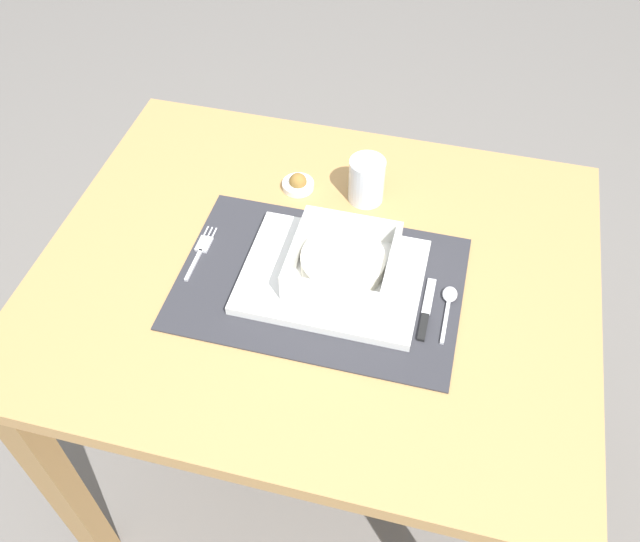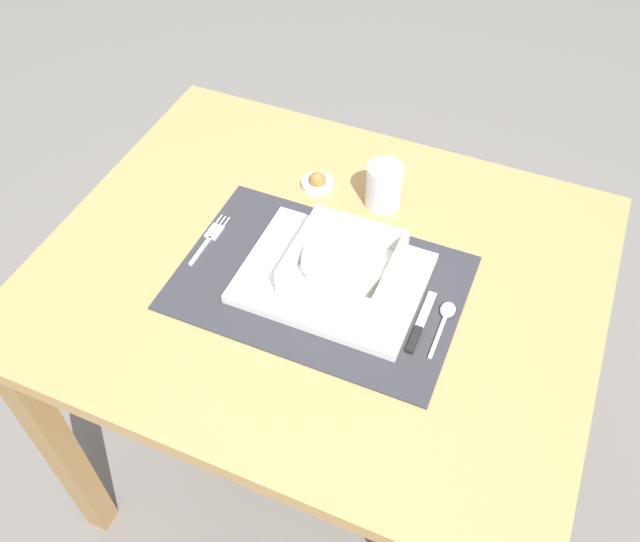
{
  "view_description": "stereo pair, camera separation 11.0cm",
  "coord_description": "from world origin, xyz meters",
  "px_view_note": "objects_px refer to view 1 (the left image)",
  "views": [
    {
      "loc": [
        0.19,
        -0.73,
        1.6
      ],
      "look_at": [
        0.01,
        -0.03,
        0.77
      ],
      "focal_mm": 38.14,
      "sensor_mm": 36.0,
      "label": 1
    },
    {
      "loc": [
        0.29,
        -0.69,
        1.6
      ],
      "look_at": [
        0.01,
        -0.03,
        0.77
      ],
      "focal_mm": 38.14,
      "sensor_mm": 36.0,
      "label": 2
    }
  ],
  "objects_px": {
    "spoon": "(449,300)",
    "bread_knife": "(414,303)",
    "butter_knife": "(426,313)",
    "condiment_saucer": "(298,184)",
    "fork": "(202,249)",
    "drinking_glass": "(366,182)",
    "porridge_bowl": "(343,263)",
    "dining_table": "(316,307)"
  },
  "relations": [
    {
      "from": "bread_knife",
      "to": "butter_knife",
      "type": "bearing_deg",
      "value": -29.13
    },
    {
      "from": "drinking_glass",
      "to": "bread_knife",
      "type": "bearing_deg",
      "value": -61.0
    },
    {
      "from": "dining_table",
      "to": "fork",
      "type": "bearing_deg",
      "value": -176.73
    },
    {
      "from": "spoon",
      "to": "bread_knife",
      "type": "height_order",
      "value": "spoon"
    },
    {
      "from": "spoon",
      "to": "bread_knife",
      "type": "distance_m",
      "value": 0.06
    },
    {
      "from": "porridge_bowl",
      "to": "bread_knife",
      "type": "height_order",
      "value": "porridge_bowl"
    },
    {
      "from": "butter_knife",
      "to": "bread_knife",
      "type": "height_order",
      "value": "same"
    },
    {
      "from": "dining_table",
      "to": "porridge_bowl",
      "type": "distance_m",
      "value": 0.16
    },
    {
      "from": "dining_table",
      "to": "butter_knife",
      "type": "distance_m",
      "value": 0.23
    },
    {
      "from": "bread_knife",
      "to": "condiment_saucer",
      "type": "distance_m",
      "value": 0.34
    },
    {
      "from": "dining_table",
      "to": "drinking_glass",
      "type": "relative_size",
      "value": 10.79
    },
    {
      "from": "butter_knife",
      "to": "drinking_glass",
      "type": "distance_m",
      "value": 0.29
    },
    {
      "from": "butter_knife",
      "to": "condiment_saucer",
      "type": "relative_size",
      "value": 2.12
    },
    {
      "from": "spoon",
      "to": "condiment_saucer",
      "type": "bearing_deg",
      "value": 144.49
    },
    {
      "from": "dining_table",
      "to": "porridge_bowl",
      "type": "relative_size",
      "value": 5.64
    },
    {
      "from": "drinking_glass",
      "to": "fork",
      "type": "bearing_deg",
      "value": -140.85
    },
    {
      "from": "fork",
      "to": "drinking_glass",
      "type": "xyz_separation_m",
      "value": [
        0.25,
        0.2,
        0.03
      ]
    },
    {
      "from": "dining_table",
      "to": "fork",
      "type": "xyz_separation_m",
      "value": [
        -0.2,
        -0.01,
        0.11
      ]
    },
    {
      "from": "condiment_saucer",
      "to": "bread_knife",
      "type": "bearing_deg",
      "value": -41.46
    },
    {
      "from": "fork",
      "to": "butter_knife",
      "type": "xyz_separation_m",
      "value": [
        0.39,
        -0.04,
        0.0
      ]
    },
    {
      "from": "porridge_bowl",
      "to": "spoon",
      "type": "xyz_separation_m",
      "value": [
        0.18,
        -0.01,
        -0.03
      ]
    },
    {
      "from": "bread_knife",
      "to": "drinking_glass",
      "type": "distance_m",
      "value": 0.26
    },
    {
      "from": "fork",
      "to": "bread_knife",
      "type": "height_order",
      "value": "bread_knife"
    },
    {
      "from": "fork",
      "to": "condiment_saucer",
      "type": "height_order",
      "value": "condiment_saucer"
    },
    {
      "from": "porridge_bowl",
      "to": "condiment_saucer",
      "type": "bearing_deg",
      "value": 123.36
    },
    {
      "from": "fork",
      "to": "condiment_saucer",
      "type": "distance_m",
      "value": 0.23
    },
    {
      "from": "dining_table",
      "to": "condiment_saucer",
      "type": "xyz_separation_m",
      "value": [
        -0.08,
        0.18,
        0.12
      ]
    },
    {
      "from": "porridge_bowl",
      "to": "butter_knife",
      "type": "xyz_separation_m",
      "value": [
        0.14,
        -0.04,
        -0.03
      ]
    },
    {
      "from": "fork",
      "to": "drinking_glass",
      "type": "relative_size",
      "value": 1.46
    },
    {
      "from": "porridge_bowl",
      "to": "condiment_saucer",
      "type": "relative_size",
      "value": 2.77
    },
    {
      "from": "porridge_bowl",
      "to": "butter_knife",
      "type": "relative_size",
      "value": 1.31
    },
    {
      "from": "butter_knife",
      "to": "condiment_saucer",
      "type": "height_order",
      "value": "condiment_saucer"
    },
    {
      "from": "spoon",
      "to": "bread_knife",
      "type": "bearing_deg",
      "value": -162.27
    },
    {
      "from": "porridge_bowl",
      "to": "spoon",
      "type": "height_order",
      "value": "porridge_bowl"
    },
    {
      "from": "spoon",
      "to": "butter_knife",
      "type": "bearing_deg",
      "value": -135.83
    },
    {
      "from": "spoon",
      "to": "dining_table",
      "type": "bearing_deg",
      "value": 172.94
    },
    {
      "from": "porridge_bowl",
      "to": "bread_knife",
      "type": "relative_size",
      "value": 1.22
    },
    {
      "from": "dining_table",
      "to": "fork",
      "type": "relative_size",
      "value": 7.38
    },
    {
      "from": "porridge_bowl",
      "to": "butter_knife",
      "type": "bearing_deg",
      "value": -15.62
    },
    {
      "from": "spoon",
      "to": "drinking_glass",
      "type": "bearing_deg",
      "value": 128.94
    },
    {
      "from": "drinking_glass",
      "to": "butter_knife",
      "type": "bearing_deg",
      "value": -58.68
    },
    {
      "from": "porridge_bowl",
      "to": "fork",
      "type": "relative_size",
      "value": 1.31
    }
  ]
}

